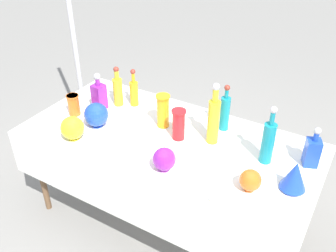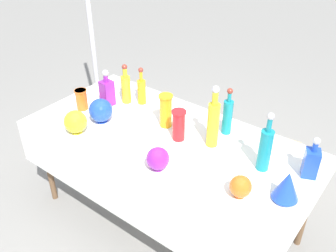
{
  "view_description": "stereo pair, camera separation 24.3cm",
  "coord_description": "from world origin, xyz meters",
  "px_view_note": "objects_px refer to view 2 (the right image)",
  "views": [
    {
      "loc": [
        1.04,
        -1.75,
        2.19
      ],
      "look_at": [
        0.0,
        0.0,
        0.86
      ],
      "focal_mm": 40.0,
      "sensor_mm": 36.0,
      "label": 1
    },
    {
      "loc": [
        1.24,
        -1.61,
        2.19
      ],
      "look_at": [
        0.0,
        0.0,
        0.86
      ],
      "focal_mm": 40.0,
      "sensor_mm": 36.0,
      "label": 2
    }
  ],
  "objects_px": {
    "tall_bottle_0": "(265,148)",
    "fluted_vase_0": "(287,186)",
    "tall_bottle_3": "(126,87)",
    "square_decanter_0": "(107,91)",
    "tall_bottle_2": "(213,122)",
    "tall_bottle_4": "(228,115)",
    "round_bowl_3": "(75,122)",
    "tall_bottle_1": "(142,90)",
    "round_bowl_1": "(101,110)",
    "round_bowl_2": "(158,159)",
    "slender_vase_0": "(166,110)",
    "round_bowl_0": "(241,187)",
    "square_decanter_1": "(311,161)",
    "cardboard_box_behind_left": "(272,160)",
    "slender_vase_1": "(81,99)",
    "slender_vase_2": "(179,124)",
    "canopy_pole": "(93,50)"
  },
  "relations": [
    {
      "from": "tall_bottle_2",
      "to": "tall_bottle_4",
      "type": "bearing_deg",
      "value": 89.0
    },
    {
      "from": "tall_bottle_0",
      "to": "tall_bottle_4",
      "type": "xyz_separation_m",
      "value": [
        -0.36,
        0.2,
        -0.01
      ]
    },
    {
      "from": "tall_bottle_4",
      "to": "square_decanter_0",
      "type": "xyz_separation_m",
      "value": [
        -0.91,
        -0.22,
        -0.02
      ]
    },
    {
      "from": "tall_bottle_3",
      "to": "tall_bottle_2",
      "type": "bearing_deg",
      "value": -5.57
    },
    {
      "from": "square_decanter_1",
      "to": "round_bowl_2",
      "type": "bearing_deg",
      "value": -146.2
    },
    {
      "from": "tall_bottle_3",
      "to": "round_bowl_1",
      "type": "relative_size",
      "value": 1.78
    },
    {
      "from": "round_bowl_0",
      "to": "cardboard_box_behind_left",
      "type": "relative_size",
      "value": 0.29
    },
    {
      "from": "slender_vase_0",
      "to": "slender_vase_1",
      "type": "height_order",
      "value": "slender_vase_0"
    },
    {
      "from": "tall_bottle_3",
      "to": "square_decanter_0",
      "type": "bearing_deg",
      "value": -125.86
    },
    {
      "from": "round_bowl_3",
      "to": "canopy_pole",
      "type": "relative_size",
      "value": 0.07
    },
    {
      "from": "round_bowl_2",
      "to": "round_bowl_3",
      "type": "xyz_separation_m",
      "value": [
        -0.68,
        -0.03,
        0.01
      ]
    },
    {
      "from": "tall_bottle_0",
      "to": "slender_vase_2",
      "type": "distance_m",
      "value": 0.58
    },
    {
      "from": "tall_bottle_1",
      "to": "round_bowl_1",
      "type": "bearing_deg",
      "value": -98.08
    },
    {
      "from": "tall_bottle_0",
      "to": "fluted_vase_0",
      "type": "bearing_deg",
      "value": -38.19
    },
    {
      "from": "slender_vase_0",
      "to": "round_bowl_1",
      "type": "relative_size",
      "value": 1.36
    },
    {
      "from": "tall_bottle_4",
      "to": "round_bowl_0",
      "type": "distance_m",
      "value": 0.62
    },
    {
      "from": "slender_vase_1",
      "to": "tall_bottle_2",
      "type": "bearing_deg",
      "value": 11.12
    },
    {
      "from": "square_decanter_1",
      "to": "fluted_vase_0",
      "type": "bearing_deg",
      "value": -96.54
    },
    {
      "from": "tall_bottle_0",
      "to": "fluted_vase_0",
      "type": "height_order",
      "value": "tall_bottle_0"
    },
    {
      "from": "tall_bottle_1",
      "to": "round_bowl_0",
      "type": "relative_size",
      "value": 2.27
    },
    {
      "from": "tall_bottle_0",
      "to": "slender_vase_1",
      "type": "relative_size",
      "value": 2.45
    },
    {
      "from": "cardboard_box_behind_left",
      "to": "slender_vase_0",
      "type": "bearing_deg",
      "value": -119.11
    },
    {
      "from": "cardboard_box_behind_left",
      "to": "tall_bottle_1",
      "type": "bearing_deg",
      "value": -138.09
    },
    {
      "from": "tall_bottle_1",
      "to": "square_decanter_0",
      "type": "distance_m",
      "value": 0.26
    },
    {
      "from": "round_bowl_3",
      "to": "square_decanter_0",
      "type": "bearing_deg",
      "value": 104.49
    },
    {
      "from": "slender_vase_0",
      "to": "round_bowl_3",
      "type": "distance_m",
      "value": 0.61
    },
    {
      "from": "slender_vase_0",
      "to": "slender_vase_2",
      "type": "height_order",
      "value": "slender_vase_0"
    },
    {
      "from": "cardboard_box_behind_left",
      "to": "canopy_pole",
      "type": "distance_m",
      "value": 1.9
    },
    {
      "from": "round_bowl_0",
      "to": "square_decanter_0",
      "type": "bearing_deg",
      "value": 167.79
    },
    {
      "from": "tall_bottle_4",
      "to": "square_decanter_0",
      "type": "height_order",
      "value": "tall_bottle_4"
    },
    {
      "from": "round_bowl_3",
      "to": "slender_vase_1",
      "type": "bearing_deg",
      "value": 131.29
    },
    {
      "from": "tall_bottle_2",
      "to": "tall_bottle_4",
      "type": "height_order",
      "value": "tall_bottle_2"
    },
    {
      "from": "round_bowl_1",
      "to": "round_bowl_3",
      "type": "bearing_deg",
      "value": -99.35
    },
    {
      "from": "square_decanter_0",
      "to": "tall_bottle_0",
      "type": "bearing_deg",
      "value": 0.7
    },
    {
      "from": "round_bowl_3",
      "to": "cardboard_box_behind_left",
      "type": "relative_size",
      "value": 0.37
    },
    {
      "from": "round_bowl_1",
      "to": "canopy_pole",
      "type": "height_order",
      "value": "canopy_pole"
    },
    {
      "from": "round_bowl_1",
      "to": "round_bowl_3",
      "type": "relative_size",
      "value": 1.07
    },
    {
      "from": "slender_vase_0",
      "to": "fluted_vase_0",
      "type": "relative_size",
      "value": 1.32
    },
    {
      "from": "square_decanter_0",
      "to": "slender_vase_2",
      "type": "relative_size",
      "value": 1.35
    },
    {
      "from": "square_decanter_1",
      "to": "cardboard_box_behind_left",
      "type": "bearing_deg",
      "value": 120.92
    },
    {
      "from": "tall_bottle_1",
      "to": "round_bowl_0",
      "type": "xyz_separation_m",
      "value": [
        1.09,
        -0.45,
        -0.04
      ]
    },
    {
      "from": "round_bowl_3",
      "to": "tall_bottle_3",
      "type": "bearing_deg",
      "value": 92.13
    },
    {
      "from": "round_bowl_2",
      "to": "round_bowl_3",
      "type": "bearing_deg",
      "value": -177.06
    },
    {
      "from": "tall_bottle_1",
      "to": "round_bowl_1",
      "type": "relative_size",
      "value": 1.68
    },
    {
      "from": "tall_bottle_1",
      "to": "slender_vase_0",
      "type": "xyz_separation_m",
      "value": [
        0.34,
        -0.14,
        0.01
      ]
    },
    {
      "from": "tall_bottle_2",
      "to": "canopy_pole",
      "type": "distance_m",
      "value": 1.62
    },
    {
      "from": "tall_bottle_1",
      "to": "slender_vase_0",
      "type": "height_order",
      "value": "tall_bottle_1"
    },
    {
      "from": "fluted_vase_0",
      "to": "round_bowl_3",
      "type": "height_order",
      "value": "fluted_vase_0"
    },
    {
      "from": "fluted_vase_0",
      "to": "canopy_pole",
      "type": "xyz_separation_m",
      "value": [
        -2.13,
        0.62,
        0.04
      ]
    },
    {
      "from": "cardboard_box_behind_left",
      "to": "round_bowl_3",
      "type": "bearing_deg",
      "value": -124.8
    }
  ]
}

